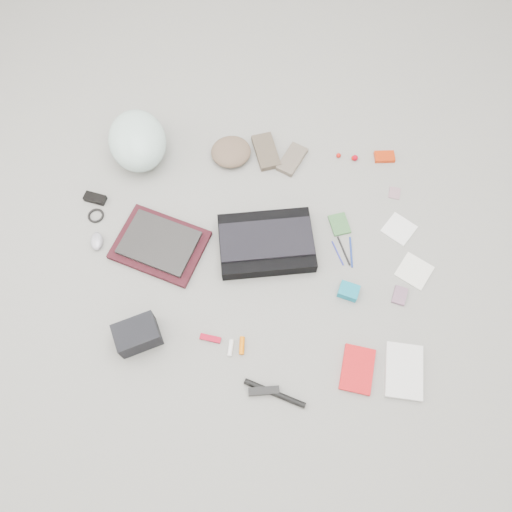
{
  "coord_description": "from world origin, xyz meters",
  "views": [
    {
      "loc": [
        0.03,
        -0.9,
        2.08
      ],
      "look_at": [
        0.0,
        0.0,
        0.05
      ],
      "focal_mm": 35.0,
      "sensor_mm": 36.0,
      "label": 1
    }
  ],
  "objects_px": {
    "laptop": "(159,243)",
    "bike_helmet": "(137,141)",
    "camera_bag": "(137,335)",
    "messenger_bag": "(266,243)",
    "book_red": "(357,369)",
    "accordion_wallet": "(349,291)"
  },
  "relations": [
    {
      "from": "messenger_bag",
      "to": "book_red",
      "type": "relative_size",
      "value": 2.22
    },
    {
      "from": "laptop",
      "to": "camera_bag",
      "type": "bearing_deg",
      "value": -74.88
    },
    {
      "from": "camera_bag",
      "to": "book_red",
      "type": "bearing_deg",
      "value": -30.11
    },
    {
      "from": "book_red",
      "to": "laptop",
      "type": "bearing_deg",
      "value": 159.35
    },
    {
      "from": "camera_bag",
      "to": "book_red",
      "type": "relative_size",
      "value": 0.92
    },
    {
      "from": "bike_helmet",
      "to": "camera_bag",
      "type": "xyz_separation_m",
      "value": [
        0.11,
        -0.95,
        -0.05
      ]
    },
    {
      "from": "camera_bag",
      "to": "laptop",
      "type": "bearing_deg",
      "value": 61.32
    },
    {
      "from": "laptop",
      "to": "accordion_wallet",
      "type": "height_order",
      "value": "laptop"
    },
    {
      "from": "laptop",
      "to": "book_red",
      "type": "height_order",
      "value": "laptop"
    },
    {
      "from": "laptop",
      "to": "bike_helmet",
      "type": "xyz_separation_m",
      "value": [
        -0.15,
        0.51,
        0.07
      ]
    },
    {
      "from": "messenger_bag",
      "to": "accordion_wallet",
      "type": "height_order",
      "value": "messenger_bag"
    },
    {
      "from": "messenger_bag",
      "to": "laptop",
      "type": "xyz_separation_m",
      "value": [
        -0.49,
        -0.01,
        0.0
      ]
    },
    {
      "from": "laptop",
      "to": "book_red",
      "type": "relative_size",
      "value": 1.7
    },
    {
      "from": "messenger_bag",
      "to": "book_red",
      "type": "height_order",
      "value": "messenger_bag"
    },
    {
      "from": "messenger_bag",
      "to": "accordion_wallet",
      "type": "distance_m",
      "value": 0.42
    },
    {
      "from": "laptop",
      "to": "bike_helmet",
      "type": "relative_size",
      "value": 0.94
    },
    {
      "from": "messenger_bag",
      "to": "camera_bag",
      "type": "bearing_deg",
      "value": -146.88
    },
    {
      "from": "laptop",
      "to": "accordion_wallet",
      "type": "bearing_deg",
      "value": 6.97
    },
    {
      "from": "bike_helmet",
      "to": "book_red",
      "type": "relative_size",
      "value": 1.81
    },
    {
      "from": "camera_bag",
      "to": "book_red",
      "type": "distance_m",
      "value": 0.92
    },
    {
      "from": "messenger_bag",
      "to": "book_red",
      "type": "bearing_deg",
      "value": -62.16
    },
    {
      "from": "laptop",
      "to": "bike_helmet",
      "type": "bearing_deg",
      "value": 126.58
    }
  ]
}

